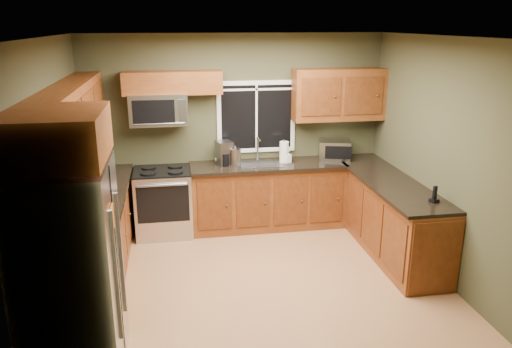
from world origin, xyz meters
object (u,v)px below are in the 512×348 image
object	(u,v)px
refrigerator	(72,274)
cordless_phone	(434,197)
microwave	(159,109)
paper_towel_roll	(284,152)
soap_bottle_a	(227,155)
coffee_maker	(224,154)
kettle	(235,156)
soap_bottle_b	(288,156)
soap_bottle_c	(219,157)
range	(164,202)
toaster_oven	(335,150)

from	to	relation	value
refrigerator	cordless_phone	xyz separation A→B (m)	(3.66, 0.96, 0.10)
microwave	paper_towel_roll	world-z (taller)	microwave
soap_bottle_a	cordless_phone	distance (m)	2.80
coffee_maker	soap_bottle_a	world-z (taller)	coffee_maker
kettle	soap_bottle_b	bearing A→B (deg)	1.34
paper_towel_roll	soap_bottle_c	bearing A→B (deg)	172.55
range	coffee_maker	distance (m)	1.07
refrigerator	soap_bottle_a	xyz separation A→B (m)	(1.59, 2.83, 0.17)
microwave	soap_bottle_c	xyz separation A→B (m)	(0.80, 0.03, -0.71)
microwave	coffee_maker	distance (m)	1.07
toaster_oven	cordless_phone	distance (m)	1.98
kettle	soap_bottle_c	size ratio (longest dim) A/B	1.72
refrigerator	kettle	bearing A→B (deg)	58.74
refrigerator	toaster_oven	distance (m)	4.26
paper_towel_roll	soap_bottle_b	bearing A→B (deg)	-20.57
microwave	range	bearing A→B (deg)	-89.98
coffee_maker	paper_towel_roll	world-z (taller)	paper_towel_roll
coffee_maker	soap_bottle_a	xyz separation A→B (m)	(0.04, -0.02, -0.02)
kettle	soap_bottle_b	distance (m)	0.75
paper_towel_roll	toaster_oven	bearing A→B (deg)	3.94
refrigerator	cordless_phone	bearing A→B (deg)	14.65
coffee_maker	soap_bottle_c	distance (m)	0.12
coffee_maker	cordless_phone	bearing A→B (deg)	-41.92
refrigerator	soap_bottle_a	size ratio (longest dim) A/B	6.69
refrigerator	toaster_oven	world-z (taller)	refrigerator
microwave	toaster_oven	size ratio (longest dim) A/B	1.50
refrigerator	toaster_oven	bearing A→B (deg)	42.38
toaster_oven	soap_bottle_a	world-z (taller)	toaster_oven
toaster_oven	cordless_phone	xyz separation A→B (m)	(0.52, -1.91, -0.08)
microwave	kettle	bearing A→B (deg)	-7.03
coffee_maker	paper_towel_roll	xyz separation A→B (m)	(0.84, -0.04, -0.00)
microwave	soap_bottle_a	distance (m)	1.12
range	coffee_maker	size ratio (longest dim) A/B	2.86
range	kettle	world-z (taller)	kettle
toaster_oven	soap_bottle_c	size ratio (longest dim) A/B	3.00
toaster_oven	refrigerator	bearing A→B (deg)	-137.62
toaster_oven	paper_towel_roll	bearing A→B (deg)	-176.06
soap_bottle_a	soap_bottle_c	size ratio (longest dim) A/B	1.60
microwave	kettle	distance (m)	1.20
paper_towel_roll	coffee_maker	bearing A→B (deg)	177.54
microwave	soap_bottle_a	bearing A→B (deg)	-4.73
coffee_maker	kettle	distance (m)	0.16
soap_bottle_b	toaster_oven	bearing A→B (deg)	5.73
toaster_oven	kettle	xyz separation A→B (m)	(-1.46, -0.09, -0.00)
refrigerator	range	distance (m)	2.89
cordless_phone	refrigerator	bearing A→B (deg)	-165.35
cordless_phone	toaster_oven	bearing A→B (deg)	105.08
refrigerator	soap_bottle_b	xyz separation A→B (m)	(2.44, 2.80, 0.13)
toaster_oven	kettle	distance (m)	1.46
range	soap_bottle_b	distance (m)	1.84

